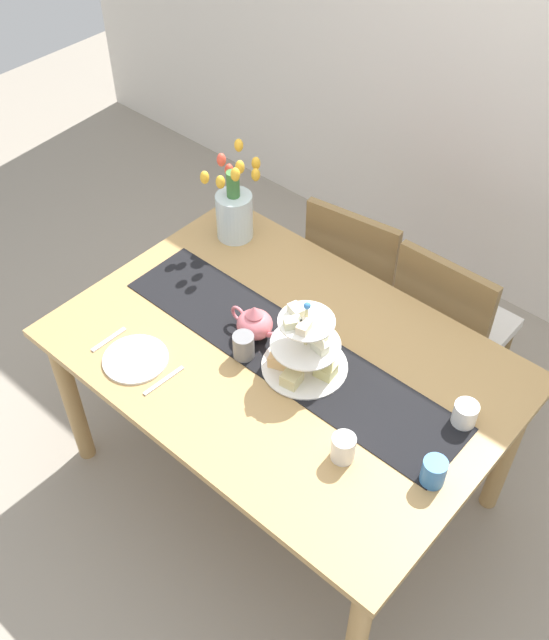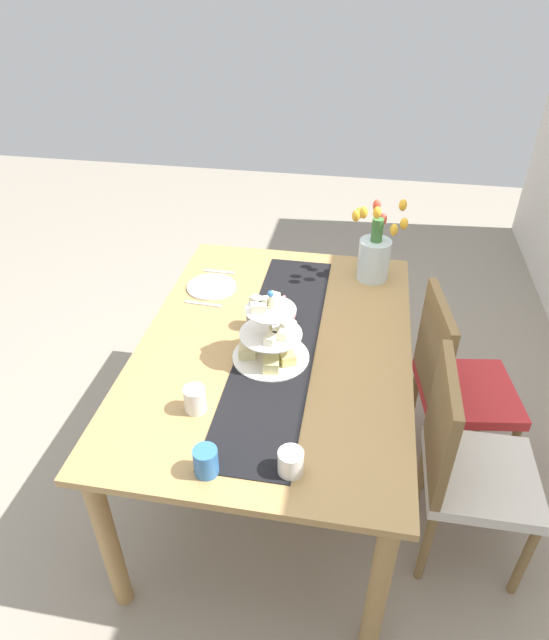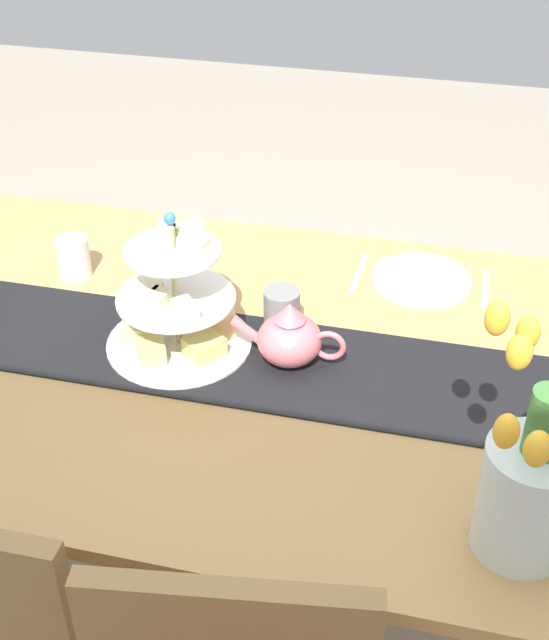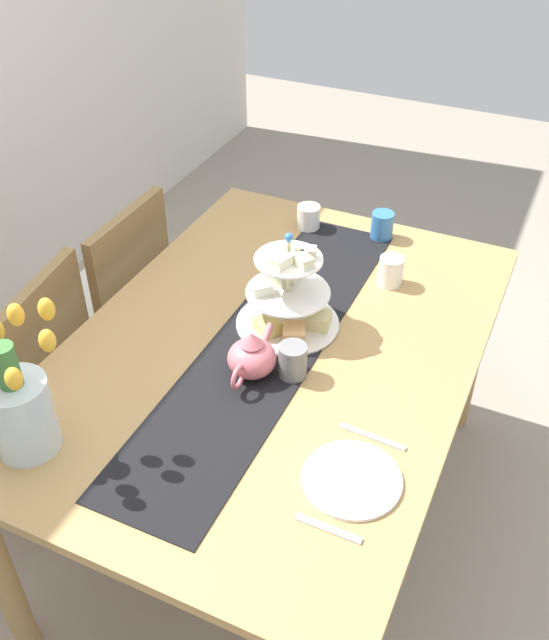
# 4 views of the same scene
# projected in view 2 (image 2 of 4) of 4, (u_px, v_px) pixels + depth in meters

# --- Properties ---
(ground_plane) EXTENTS (8.00, 8.00, 0.00)m
(ground_plane) POSITION_uv_depth(u_px,v_px,m) (275.00, 470.00, 2.67)
(ground_plane) COLOR gray
(dining_table) EXTENTS (1.58, 1.09, 0.78)m
(dining_table) POSITION_uv_depth(u_px,v_px,m) (275.00, 362.00, 2.28)
(dining_table) COLOR tan
(dining_table) RESTS_ON ground_plane
(chair_left) EXTENTS (0.48, 0.48, 0.91)m
(chair_left) POSITION_uv_depth(u_px,v_px,m) (454.00, 381.00, 2.44)
(chair_left) COLOR olive
(chair_left) RESTS_ON ground_plane
(chair_right) EXTENTS (0.42, 0.42, 0.91)m
(chair_right) POSITION_uv_depth(u_px,v_px,m) (465.00, 462.00, 2.07)
(chair_right) COLOR olive
(chair_right) RESTS_ON ground_plane
(table_runner) EXTENTS (1.37, 0.30, 0.00)m
(table_runner) POSITION_uv_depth(u_px,v_px,m) (279.00, 343.00, 2.21)
(table_runner) COLOR black
(table_runner) RESTS_ON dining_table
(tiered_cake_stand) EXTENTS (0.30, 0.30, 0.30)m
(tiered_cake_stand) POSITION_uv_depth(u_px,v_px,m) (270.00, 340.00, 2.09)
(tiered_cake_stand) COLOR beige
(tiered_cake_stand) RESTS_ON table_runner
(teapot) EXTENTS (0.24, 0.13, 0.14)m
(teapot) POSITION_uv_depth(u_px,v_px,m) (281.00, 312.00, 2.30)
(teapot) COLOR #D66B75
(teapot) RESTS_ON table_runner
(tulip_vase) EXTENTS (0.18, 0.25, 0.40)m
(tulip_vase) POSITION_uv_depth(u_px,v_px,m) (375.00, 253.00, 2.56)
(tulip_vase) COLOR silver
(tulip_vase) RESTS_ON dining_table
(cream_jug) EXTENTS (0.08, 0.08, 0.08)m
(cream_jug) POSITION_uv_depth(u_px,v_px,m) (291.00, 462.00, 1.66)
(cream_jug) COLOR white
(cream_jug) RESTS_ON dining_table
(dinner_plate_left) EXTENTS (0.23, 0.23, 0.01)m
(dinner_plate_left) POSITION_uv_depth(u_px,v_px,m) (212.00, 287.00, 2.56)
(dinner_plate_left) COLOR white
(dinner_plate_left) RESTS_ON dining_table
(fork_left) EXTENTS (0.02, 0.15, 0.01)m
(fork_left) POSITION_uv_depth(u_px,v_px,m) (219.00, 272.00, 2.68)
(fork_left) COLOR silver
(fork_left) RESTS_ON dining_table
(knife_left) EXTENTS (0.02, 0.17, 0.01)m
(knife_left) POSITION_uv_depth(u_px,v_px,m) (203.00, 304.00, 2.45)
(knife_left) COLOR silver
(knife_left) RESTS_ON dining_table
(mug_grey) EXTENTS (0.08, 0.08, 0.09)m
(mug_grey) POSITION_uv_depth(u_px,v_px,m) (255.00, 317.00, 2.28)
(mug_grey) COLOR slate
(mug_grey) RESTS_ON table_runner
(mug_white_text) EXTENTS (0.08, 0.08, 0.09)m
(mug_white_text) POSITION_uv_depth(u_px,v_px,m) (195.00, 399.00, 1.88)
(mug_white_text) COLOR white
(mug_white_text) RESTS_ON dining_table
(mug_orange) EXTENTS (0.08, 0.08, 0.09)m
(mug_orange) POSITION_uv_depth(u_px,v_px,m) (206.00, 461.00, 1.66)
(mug_orange) COLOR #3370B7
(mug_orange) RESTS_ON dining_table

